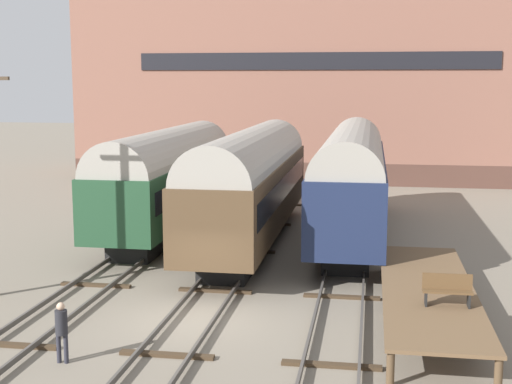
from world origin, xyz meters
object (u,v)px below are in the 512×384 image
at_px(train_car_brown, 251,180).
at_px(bench, 447,289).
at_px(train_car_navy, 352,175).
at_px(train_car_green, 168,175).
at_px(person_worker, 61,327).

distance_m(train_car_brown, bench, 13.25).
bearing_deg(bench, train_car_navy, 103.39).
xyz_separation_m(train_car_navy, train_car_green, (-8.82, -0.39, -0.15)).
height_order(train_car_navy, train_car_green, train_car_navy).
bearing_deg(train_car_brown, train_car_green, 156.67).
relative_size(train_car_green, bench, 10.90).
height_order(train_car_brown, bench, train_car_brown).
bearing_deg(person_worker, train_car_brown, 79.81).
xyz_separation_m(train_car_green, bench, (11.94, -12.71, -1.39)).
bearing_deg(person_worker, train_car_navy, 67.20).
bearing_deg(train_car_navy, train_car_green, -177.47).
xyz_separation_m(train_car_navy, bench, (3.12, -13.10, -1.54)).
relative_size(train_car_navy, person_worker, 10.92).
height_order(train_car_navy, person_worker, train_car_navy).
bearing_deg(bench, person_worker, -160.81).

